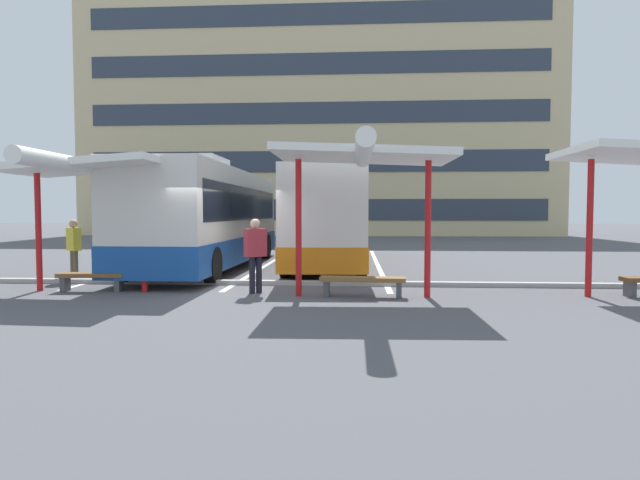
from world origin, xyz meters
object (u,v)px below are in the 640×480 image
at_px(coach_bus_0, 211,219).
at_px(waiting_shelter_1, 84,169).
at_px(waiting_shelter_2, 363,158).
at_px(coach_bus_1, 326,219).
at_px(bench_2, 92,278).
at_px(bench_3, 362,282).
at_px(waiting_passenger_1, 255,250).
at_px(waiting_passenger_2, 74,245).

bearing_deg(coach_bus_0, waiting_shelter_1, -103.60).
bearing_deg(waiting_shelter_2, waiting_shelter_1, 176.45).
bearing_deg(coach_bus_1, waiting_shelter_1, -125.48).
height_order(bench_2, bench_3, same).
relative_size(waiting_shelter_1, bench_2, 2.52).
xyz_separation_m(waiting_shelter_1, waiting_shelter_2, (6.54, -0.41, 0.17)).
xyz_separation_m(bench_3, waiting_passenger_1, (-2.52, 0.37, 0.69)).
relative_size(coach_bus_1, waiting_shelter_1, 2.80).
bearing_deg(waiting_passenger_1, bench_2, 179.34).
distance_m(coach_bus_0, coach_bus_1, 4.20).
bearing_deg(waiting_shelter_2, waiting_passenger_1, 166.25).
height_order(coach_bus_0, bench_3, coach_bus_0).
xyz_separation_m(coach_bus_1, waiting_passenger_2, (-6.80, -5.22, -0.68)).
height_order(coach_bus_0, waiting_passenger_1, coach_bus_0).
relative_size(waiting_shelter_1, waiting_passenger_1, 2.32).
bearing_deg(bench_2, waiting_passenger_1, -0.66).
distance_m(waiting_shelter_1, bench_2, 2.61).
relative_size(coach_bus_1, waiting_passenger_2, 6.68).
height_order(bench_3, waiting_passenger_1, waiting_passenger_1).
distance_m(coach_bus_1, waiting_shelter_1, 9.21).
height_order(waiting_shelter_2, waiting_passenger_1, waiting_shelter_2).
distance_m(coach_bus_0, waiting_passenger_1, 6.24).
bearing_deg(waiting_passenger_1, coach_bus_1, 79.96).
bearing_deg(waiting_passenger_1, coach_bus_0, 114.83).
relative_size(waiting_shelter_1, waiting_shelter_2, 0.92).
xyz_separation_m(coach_bus_0, waiting_shelter_2, (5.12, -6.25, 1.41)).
relative_size(coach_bus_0, bench_2, 7.04).
relative_size(coach_bus_0, waiting_passenger_1, 6.48).
bearing_deg(bench_3, bench_2, 176.40).
distance_m(bench_3, waiting_passenger_1, 2.64).
bearing_deg(waiting_shelter_1, waiting_shelter_2, -3.55).
bearing_deg(waiting_passenger_1, bench_3, -8.25).
distance_m(waiting_shelter_1, bench_3, 7.03).
relative_size(coach_bus_0, waiting_passenger_2, 6.67).
bearing_deg(waiting_shelter_2, bench_2, 174.21).
distance_m(bench_2, bench_3, 6.55).
bearing_deg(coach_bus_0, bench_3, -49.48).
xyz_separation_m(waiting_shelter_1, bench_2, (0.00, 0.26, -2.60)).
height_order(coach_bus_0, waiting_shelter_1, coach_bus_0).
xyz_separation_m(waiting_shelter_2, bench_3, (0.00, 0.25, -2.76)).
height_order(bench_2, waiting_shelter_2, waiting_shelter_2).
relative_size(coach_bus_1, bench_3, 5.84).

